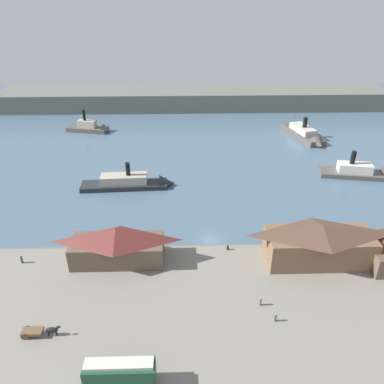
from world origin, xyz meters
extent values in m
plane|color=slate|center=(0.00, 0.00, 0.00)|extent=(320.00, 320.00, 0.00)
cube|color=gray|center=(0.00, -22.00, 0.60)|extent=(110.00, 36.00, 1.20)
cube|color=#666159|center=(0.00, -3.60, 0.50)|extent=(110.00, 0.80, 1.00)
cube|color=brown|center=(-18.71, -8.27, 3.51)|extent=(17.72, 7.07, 4.62)
pyramid|color=maroon|center=(-18.71, -8.27, 7.30)|extent=(18.08, 7.42, 2.97)
cube|color=brown|center=(20.29, -9.28, 4.17)|extent=(20.12, 8.33, 5.95)
pyramid|color=brown|center=(20.29, -9.28, 8.24)|extent=(20.52, 8.75, 2.19)
cube|color=#1E4C2D|center=(-14.61, -35.03, 3.49)|extent=(9.45, 2.68, 2.77)
cube|color=beige|center=(-14.61, -35.03, 5.12)|extent=(9.07, 1.88, 0.50)
cylinder|color=black|center=(-11.31, -33.69, 1.65)|extent=(0.90, 0.18, 0.90)
cylinder|color=black|center=(-17.92, -33.69, 1.65)|extent=(0.90, 0.18, 0.90)
cube|color=brown|center=(-29.24, -26.53, 2.05)|extent=(3.13, 1.60, 0.50)
cylinder|color=#4C3828|center=(-30.18, -25.73, 1.80)|extent=(1.20, 0.10, 1.20)
cylinder|color=#4C3828|center=(-30.18, -27.32, 1.80)|extent=(1.20, 0.10, 1.20)
ellipsoid|color=black|center=(-26.28, -26.53, 2.30)|extent=(2.00, 0.70, 0.90)
ellipsoid|color=black|center=(-25.18, -26.53, 2.85)|extent=(0.70, 0.32, 0.44)
cylinder|color=black|center=(-25.68, -26.33, 1.70)|extent=(0.16, 0.16, 1.00)
cylinder|color=black|center=(-25.68, -26.73, 1.70)|extent=(0.16, 0.16, 1.00)
cylinder|color=black|center=(-26.88, -26.33, 1.70)|extent=(0.16, 0.16, 1.00)
cylinder|color=black|center=(-26.88, -26.73, 1.70)|extent=(0.16, 0.16, 1.00)
cylinder|color=#3D4C42|center=(8.62, -24.70, 1.84)|extent=(0.37, 0.37, 1.27)
sphere|color=#CCA889|center=(8.62, -24.70, 2.59)|extent=(0.23, 0.23, 0.23)
cylinder|color=#3D4C42|center=(-37.49, -8.54, 1.95)|extent=(0.44, 0.44, 1.49)
sphere|color=#CCA889|center=(-37.49, -8.54, 2.83)|extent=(0.27, 0.27, 0.27)
cylinder|color=#6B5B4C|center=(6.85, -21.16, 1.88)|extent=(0.40, 0.40, 1.36)
sphere|color=#CCA889|center=(6.85, -21.16, 2.69)|extent=(0.25, 0.25, 0.25)
cylinder|color=black|center=(3.16, -5.46, 1.65)|extent=(0.44, 0.44, 0.90)
cube|color=#514C47|center=(44.68, 31.33, 0.65)|extent=(20.20, 9.51, 1.31)
cube|color=silver|center=(44.68, 31.33, 2.61)|extent=(10.10, 5.83, 2.61)
cylinder|color=black|center=(43.62, 31.52, 5.81)|extent=(1.42, 1.42, 3.79)
cube|color=#514C47|center=(-42.69, 74.82, 0.82)|extent=(16.61, 8.67, 1.64)
cone|color=#514C47|center=(-34.98, 73.05, 0.82)|extent=(3.84, 5.25, 4.74)
cube|color=#B2A893|center=(-42.69, 74.82, 3.00)|extent=(7.57, 4.54, 2.72)
cylinder|color=black|center=(-43.44, 74.99, 6.42)|extent=(1.08, 1.08, 4.12)
cube|color=#514C47|center=(39.42, 66.14, 0.97)|extent=(11.17, 23.57, 1.94)
cone|color=#514C47|center=(42.00, 55.05, 0.97)|extent=(6.33, 5.25, 5.55)
cube|color=beige|center=(39.42, 66.14, 2.98)|extent=(7.44, 12.83, 2.08)
cylinder|color=black|center=(39.62, 65.29, 5.84)|extent=(1.58, 1.58, 3.65)
cylinder|color=brown|center=(37.87, 72.79, 4.81)|extent=(0.24, 0.24, 5.74)
cube|color=#23282D|center=(-22.04, 25.85, 0.64)|extent=(23.92, 6.85, 1.27)
cone|color=#23282D|center=(-10.22, 26.45, 0.64)|extent=(4.51, 5.31, 5.10)
cube|color=#B2A893|center=(-22.04, 25.85, 2.52)|extent=(12.74, 4.99, 2.50)
cylinder|color=black|center=(-20.77, 25.92, 5.56)|extent=(1.25, 1.25, 3.59)
cube|color=#60665B|center=(0.00, 110.00, 4.00)|extent=(180.00, 24.00, 8.00)
camera|label=1|loc=(-6.02, -68.32, 47.80)|focal=35.33mm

